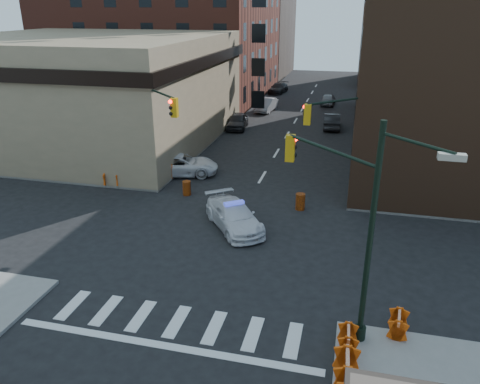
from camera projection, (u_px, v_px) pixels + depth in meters
The scene contains 29 objects.
ground at pixel (224, 241), 24.13m from camera, with size 140.00×140.00×0.00m, color black.
sidewalk_nw at pixel (118, 102), 58.73m from camera, with size 34.00×54.50×0.15m, color gray.
bank_building at pixel (88, 89), 41.10m from camera, with size 22.00×22.00×9.00m, color #927E60.
apartment_block at pixel (168, 0), 59.85m from camera, with size 25.00×25.00×24.00m, color maroon.
commercial_row_ne at pixel (446, 61), 38.95m from camera, with size 14.00×34.00×14.00m, color #4B2F1E.
filler_nw at pixel (231, 26), 80.62m from camera, with size 20.00×18.00×16.00m, color brown.
filler_ne at pixel (415, 43), 71.11m from camera, with size 16.00×16.00×12.00m, color maroon.
signal_pole_se at pixel (348, 215), 16.10m from camera, with size 5.40×5.27×8.00m.
signal_pole_nw at pixel (155, 128), 28.62m from camera, with size 3.58×3.67×8.00m.
signal_pole_ne at pixel (350, 140), 26.05m from camera, with size 3.67×3.58×8.00m.
tree_ne_near at pixel (373, 94), 44.62m from camera, with size 3.00×3.00×4.85m.
tree_ne_far at pixel (371, 82), 51.84m from camera, with size 3.00×3.00×4.85m.
police_car at pixel (234, 216), 25.35m from camera, with size 2.00×4.92×1.43m, color white.
pickup at pixel (181, 165), 33.42m from camera, with size 2.46×5.33×1.48m, color silver.
parked_car_wnear at pixel (238, 121), 46.05m from camera, with size 1.78×4.43×1.51m, color black.
parked_car_wfar at pixel (267, 105), 53.55m from camera, with size 1.56×4.48×1.48m, color #9B9DA3.
parked_car_wdeep at pixel (278, 88), 64.90m from camera, with size 1.89×4.64×1.35m, color black.
parked_car_enear at pixel (332, 121), 46.12m from camera, with size 1.56×4.48×1.48m, color black.
parked_car_efar at pixel (328, 99), 57.00m from camera, with size 1.61×3.99×1.36m, color gray.
pedestrian_a at pixel (141, 172), 30.75m from camera, with size 0.72×0.47×1.97m, color black.
pedestrian_b at pixel (89, 161), 32.98m from camera, with size 0.94×0.73×1.92m, color black.
pedestrian_c at pixel (73, 161), 32.92m from camera, with size 1.15×0.48×1.96m, color #202230.
barrel_road at pixel (300, 202), 27.76m from camera, with size 0.55×0.55×0.99m, color #DA560A.
barrel_bank at pixel (187, 188), 29.90m from camera, with size 0.52×0.52×0.93m, color #C06009.
barricade_se_a at pixel (398, 324), 16.97m from camera, with size 1.09×0.54×0.81m, color red, non-canonical shape.
barricade_se_b at pixel (348, 340), 16.19m from camera, with size 1.08×0.54×0.81m, color #D05209, non-canonical shape.
barricade_se_c at pixel (347, 369), 14.77m from camera, with size 1.29×0.65×0.97m, color #C03D09, non-canonical shape.
barricade_nw_a at pixel (165, 171), 32.55m from camera, with size 1.25×0.63×0.94m, color orange, non-canonical shape.
barricade_nw_b at pixel (112, 179), 31.12m from camera, with size 1.17×0.59×0.88m, color #E9520B, non-canonical shape.
Camera 1 is at (5.90, -20.65, 11.32)m, focal length 35.00 mm.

